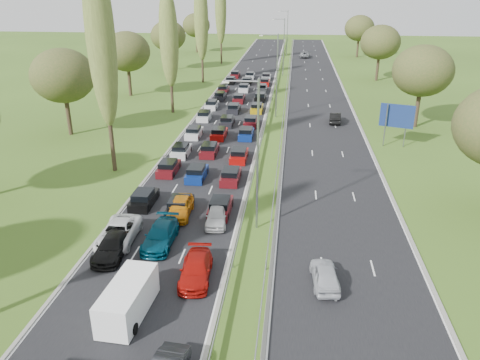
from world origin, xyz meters
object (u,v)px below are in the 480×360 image
(direction_sign, at_px, (397,118))
(white_van_rear, at_px, (129,297))
(near_car_3, at_px, (113,246))
(near_car_2, at_px, (118,233))

(direction_sign, bearing_deg, white_van_rear, -122.22)
(near_car_3, distance_m, direction_sign, 37.65)
(direction_sign, bearing_deg, near_car_3, -131.59)
(white_van_rear, bearing_deg, near_car_3, 122.58)
(near_car_2, distance_m, direction_sign, 36.46)
(near_car_2, distance_m, white_van_rear, 8.75)
(near_car_3, xyz_separation_m, white_van_rear, (3.37, -6.12, 0.33))
(near_car_3, xyz_separation_m, direction_sign, (24.92, 28.08, 2.83))
(near_car_3, bearing_deg, white_van_rear, -62.96)
(white_van_rear, distance_m, direction_sign, 40.49)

